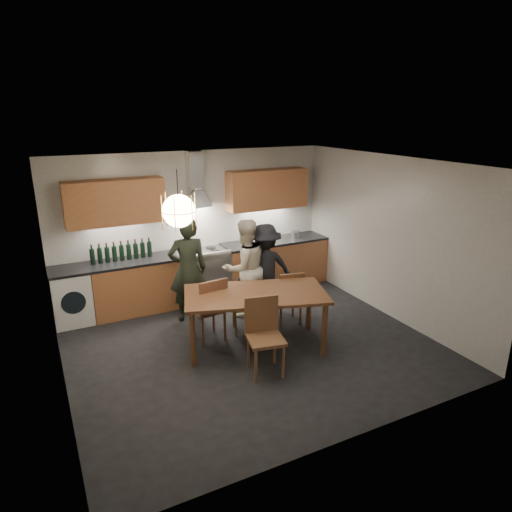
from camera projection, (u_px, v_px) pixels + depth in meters
name	position (u px, v px, depth m)	size (l,w,h in m)	color
ground	(250.00, 345.00, 6.63)	(5.00, 5.00, 0.00)	black
room_shell	(250.00, 231.00, 6.11)	(5.02, 4.52, 2.61)	silver
counter_run	(204.00, 274.00, 8.16)	(5.00, 0.62, 0.90)	#D08250
range_stove	(203.00, 275.00, 8.15)	(0.90, 0.60, 0.92)	silver
wall_fixtures	(197.00, 195.00, 7.82)	(4.30, 0.54, 1.10)	#CD804E
pendant_lamp	(179.00, 211.00, 5.48)	(0.43, 0.43, 0.70)	black
dining_table	(255.00, 299.00, 6.38)	(2.17, 1.54, 0.83)	brown
chair_back_left	(210.00, 306.00, 6.59)	(0.49, 0.49, 0.98)	brown
chair_back_mid	(245.00, 304.00, 6.86)	(0.47, 0.47, 0.83)	brown
chair_back_right	(289.00, 294.00, 7.12)	(0.47, 0.47, 0.89)	brown
chair_front	(264.00, 330.00, 5.85)	(0.52, 0.52, 0.99)	brown
person_left	(188.00, 270.00, 7.21)	(0.62, 0.41, 1.70)	black
person_mid	(245.00, 268.00, 7.39)	(0.79, 0.61, 1.62)	beige
person_right	(265.00, 268.00, 7.57)	(0.97, 0.56, 1.50)	black
mixing_bowl	(256.00, 241.00, 8.44)	(0.29, 0.29, 0.07)	silver
stock_pot	(295.00, 235.00, 8.79)	(0.17, 0.17, 0.12)	#AFAFB2
wine_bottles	(122.00, 251.00, 7.45)	(1.00, 0.08, 0.32)	black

